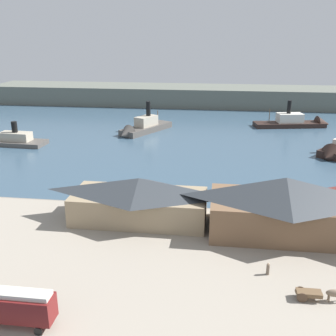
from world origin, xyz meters
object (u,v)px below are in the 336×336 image
object	(u,v)px
ferry_shed_central_terminal	(139,199)
horse_cart	(319,293)
pedestrian_walking_east	(268,269)
ferry_approaching_west	(299,122)
street_tram	(13,305)
mooring_post_center_east	(71,203)
ferry_departing_north	(7,140)
ferry_moored_west	(142,128)
ferry_shed_west_terminal	(284,205)

from	to	relation	value
ferry_shed_central_terminal	horse_cart	bearing A→B (deg)	-36.08
pedestrian_walking_east	ferry_approaching_west	xyz separation A→B (m)	(19.82, 93.50, -0.55)
ferry_approaching_west	street_tram	bearing A→B (deg)	-113.81
mooring_post_center_east	ferry_departing_north	world-z (taller)	ferry_departing_north
ferry_moored_west	mooring_post_center_east	bearing A→B (deg)	-90.88
horse_cart	ferry_departing_north	world-z (taller)	ferry_departing_north
ferry_approaching_west	ferry_departing_north	distance (m)	93.52
ferry_shed_central_terminal	pedestrian_walking_east	bearing A→B (deg)	-34.71
horse_cart	pedestrian_walking_east	world-z (taller)	horse_cart
ferry_shed_west_terminal	pedestrian_walking_east	distance (m)	12.73
pedestrian_walking_east	ferry_approaching_west	distance (m)	95.58
street_tram	mooring_post_center_east	size ratio (longest dim) A/B	9.49
pedestrian_walking_east	ferry_approaching_west	bearing A→B (deg)	78.03
pedestrian_walking_east	street_tram	bearing A→B (deg)	-154.61
street_tram	mooring_post_center_east	bearing A→B (deg)	99.94
street_tram	pedestrian_walking_east	xyz separation A→B (m)	(27.14, 12.88, -1.67)
ferry_shed_west_terminal	ferry_approaching_west	bearing A→B (deg)	78.56
mooring_post_center_east	ferry_approaching_west	bearing A→B (deg)	55.47
mooring_post_center_east	street_tram	bearing A→B (deg)	-80.06
mooring_post_center_east	ferry_moored_west	size ratio (longest dim) A/B	0.04
ferry_moored_west	ferry_shed_west_terminal	bearing A→B (deg)	-62.12
ferry_shed_west_terminal	street_tram	size ratio (longest dim) A/B	2.60
ferry_moored_west	street_tram	bearing A→B (deg)	-87.21
ferry_moored_west	ferry_departing_north	distance (m)	40.09
horse_cart	mooring_post_center_east	world-z (taller)	horse_cart
horse_cart	mooring_post_center_east	size ratio (longest dim) A/B	6.34
mooring_post_center_east	ferry_approaching_west	world-z (taller)	ferry_approaching_west
horse_cart	ferry_moored_west	xyz separation A→B (m)	(-36.79, 82.00, -0.50)
ferry_shed_west_terminal	pedestrian_walking_east	world-z (taller)	ferry_shed_west_terminal
ferry_shed_central_terminal	ferry_departing_north	distance (m)	66.23
ferry_shed_central_terminal	mooring_post_center_east	world-z (taller)	ferry_shed_central_terminal
street_tram	mooring_post_center_east	distance (m)	30.93
mooring_post_center_east	ferry_approaching_west	xyz separation A→B (m)	(52.28, 75.98, -0.23)
horse_cart	ferry_moored_west	bearing A→B (deg)	114.16
ferry_departing_north	horse_cart	bearing A→B (deg)	-41.25
ferry_shed_central_terminal	pedestrian_walking_east	xyz separation A→B (m)	(19.20, -13.30, -2.92)
street_tram	horse_cart	bearing A→B (deg)	14.48
ferry_shed_west_terminal	ferry_departing_north	world-z (taller)	ferry_shed_west_terminal
ferry_shed_west_terminal	ferry_moored_west	bearing A→B (deg)	117.88
ferry_moored_west	ferry_shed_central_terminal	bearing A→B (deg)	-79.12
horse_cart	ferry_approaching_west	bearing A→B (deg)	81.55
ferry_shed_west_terminal	pedestrian_walking_east	xyz separation A→B (m)	(-3.26, -11.71, -3.81)
mooring_post_center_east	ferry_moored_west	xyz separation A→B (m)	(0.92, 59.95, -0.02)
ferry_shed_central_terminal	horse_cart	size ratio (longest dim) A/B	3.85
ferry_shed_west_terminal	ferry_departing_north	distance (m)	84.83
ferry_shed_central_terminal	street_tram	size ratio (longest dim) A/B	2.57
ferry_shed_west_terminal	ferry_approaching_west	world-z (taller)	ferry_shed_west_terminal
street_tram	mooring_post_center_east	world-z (taller)	street_tram
ferry_approaching_west	ferry_moored_west	distance (m)	53.80
ferry_moored_west	ferry_departing_north	xyz separation A→B (m)	(-35.54, -18.56, -0.47)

